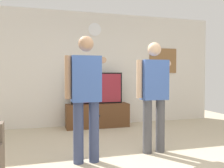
# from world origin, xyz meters

# --- Properties ---
(back_wall) EXTENTS (6.40, 0.10, 2.70)m
(back_wall) POSITION_xyz_m (0.00, 2.95, 1.35)
(back_wall) COLOR silver
(back_wall) RESTS_ON ground_plane
(tv_stand) EXTENTS (1.44, 0.43, 0.54)m
(tv_stand) POSITION_xyz_m (0.08, 2.60, 0.27)
(tv_stand) COLOR brown
(tv_stand) RESTS_ON ground_plane
(television) EXTENTS (1.20, 0.07, 0.72)m
(television) POSITION_xyz_m (0.08, 2.65, 0.90)
(television) COLOR black
(television) RESTS_ON tv_stand
(wall_clock) EXTENTS (0.31, 0.03, 0.31)m
(wall_clock) POSITION_xyz_m (0.08, 2.89, 2.29)
(wall_clock) COLOR white
(framed_picture) EXTENTS (0.77, 0.04, 0.64)m
(framed_picture) POSITION_xyz_m (1.89, 2.90, 1.58)
(framed_picture) COLOR olive
(person_standing_nearer_lamp) EXTENTS (0.57, 0.78, 1.73)m
(person_standing_nearer_lamp) POSITION_xyz_m (-0.56, 0.48, 0.98)
(person_standing_nearer_lamp) COLOR #384266
(person_standing_nearer_lamp) RESTS_ON ground_plane
(person_standing_nearer_couch) EXTENTS (0.58, 0.78, 1.71)m
(person_standing_nearer_couch) POSITION_xyz_m (0.53, 0.61, 0.96)
(person_standing_nearer_couch) COLOR #4C4C51
(person_standing_nearer_couch) RESTS_ON ground_plane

